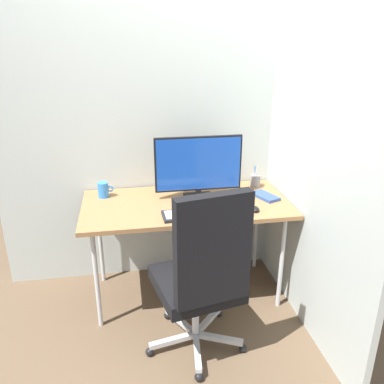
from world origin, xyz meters
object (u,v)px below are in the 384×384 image
(office_chair, at_px, (203,273))
(pen_holder, at_px, (255,181))
(mouse, at_px, (254,209))
(keyboard, at_px, (193,214))
(coffee_mug, at_px, (103,190))
(monitor, at_px, (198,166))
(notebook, at_px, (265,196))

(office_chair, bearing_deg, pen_holder, 56.38)
(office_chair, relative_size, mouse, 12.76)
(office_chair, distance_m, keyboard, 0.45)
(coffee_mug, bearing_deg, pen_holder, 1.32)
(monitor, distance_m, keyboard, 0.39)
(mouse, bearing_deg, keyboard, 172.67)
(keyboard, xyz_separation_m, coffee_mug, (-0.56, 0.41, 0.04))
(keyboard, bearing_deg, monitor, 73.03)
(notebook, bearing_deg, keyboard, 179.40)
(mouse, bearing_deg, office_chair, -143.19)
(monitor, height_order, notebook, monitor)
(monitor, height_order, mouse, monitor)
(keyboard, height_order, mouse, mouse)
(monitor, bearing_deg, keyboard, -106.97)
(keyboard, relative_size, coffee_mug, 3.54)
(keyboard, bearing_deg, notebook, 21.14)
(pen_holder, height_order, coffee_mug, pen_holder)
(keyboard, distance_m, mouse, 0.41)
(monitor, bearing_deg, notebook, -11.19)
(monitor, bearing_deg, pen_holder, 16.36)
(keyboard, bearing_deg, pen_holder, 38.50)
(coffee_mug, bearing_deg, mouse, -22.89)
(office_chair, distance_m, notebook, 0.86)
(office_chair, bearing_deg, coffee_mug, 123.52)
(pen_holder, distance_m, coffee_mug, 1.12)
(keyboard, relative_size, pen_holder, 2.11)
(mouse, distance_m, coffee_mug, 1.05)
(keyboard, distance_m, coffee_mug, 0.70)
(monitor, height_order, coffee_mug, monitor)
(mouse, xyz_separation_m, coffee_mug, (-0.97, 0.41, 0.04))
(pen_holder, xyz_separation_m, coffee_mug, (-1.12, -0.03, 0.01))
(pen_holder, relative_size, notebook, 0.89)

